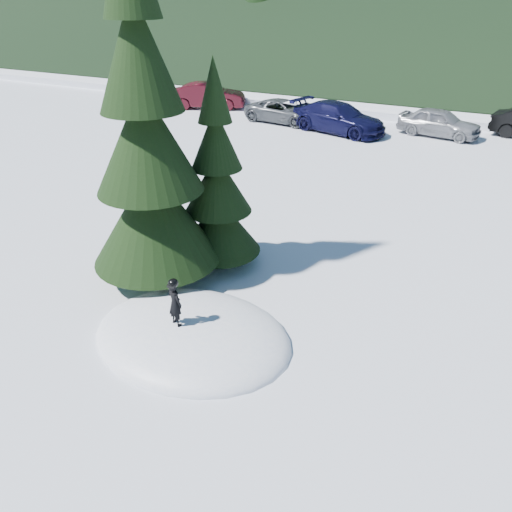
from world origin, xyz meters
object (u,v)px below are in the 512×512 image
at_px(car_2, 284,111).
at_px(car_3, 338,118).
at_px(car_1, 208,96).
at_px(car_4, 439,122).
at_px(spruce_short, 218,191).
at_px(car_0, 151,93).
at_px(child_skier, 175,303).
at_px(spruce_tall, 148,153).

relative_size(car_2, car_3, 0.85).
height_order(car_1, car_4, car_1).
distance_m(spruce_short, car_4, 16.96).
height_order(car_0, car_2, car_0).
xyz_separation_m(car_0, car_2, (9.89, -0.80, -0.03)).
relative_size(child_skier, car_0, 0.27).
bearing_deg(car_0, car_4, -69.66).
relative_size(car_0, car_1, 0.81).
bearing_deg(car_4, car_3, 117.69).
bearing_deg(car_3, car_2, 92.69).
bearing_deg(car_2, car_3, -95.36).
bearing_deg(child_skier, spruce_tall, -27.59).
xyz_separation_m(spruce_tall, car_4, (4.01, 18.03, -2.62)).
distance_m(spruce_tall, car_1, 21.18).
bearing_deg(spruce_tall, child_skier, -45.63).
height_order(spruce_tall, car_0, spruce_tall).
height_order(spruce_tall, child_skier, spruce_tall).
xyz_separation_m(spruce_short, child_skier, (1.01, -3.46, -1.12)).
distance_m(spruce_tall, spruce_short, 2.11).
height_order(spruce_short, car_2, spruce_short).
distance_m(spruce_tall, car_4, 18.66).
distance_m(car_2, car_3, 3.50).
distance_m(spruce_short, car_1, 20.38).
bearing_deg(spruce_short, child_skier, -73.69).
relative_size(child_skier, car_4, 0.25).
relative_size(car_1, car_4, 1.14).
bearing_deg(car_2, spruce_tall, -159.80).
bearing_deg(car_3, spruce_short, -158.77).
distance_m(spruce_short, car_3, 15.23).
relative_size(spruce_tall, car_4, 2.10).
distance_m(car_0, car_2, 9.92).
xyz_separation_m(spruce_short, car_4, (3.01, 16.63, -1.41)).
xyz_separation_m(car_1, car_2, (5.84, -1.28, -0.15)).
bearing_deg(child_skier, car_4, -77.65).
distance_m(spruce_tall, child_skier, 3.70).
xyz_separation_m(spruce_tall, spruce_short, (1.00, 1.40, -1.22)).
bearing_deg(car_1, spruce_short, -170.70).
height_order(child_skier, car_2, child_skier).
height_order(child_skier, car_0, child_skier).
xyz_separation_m(car_1, car_3, (9.27, -1.99, -0.02)).
bearing_deg(child_skier, car_1, -41.42).
relative_size(car_0, car_4, 0.92).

